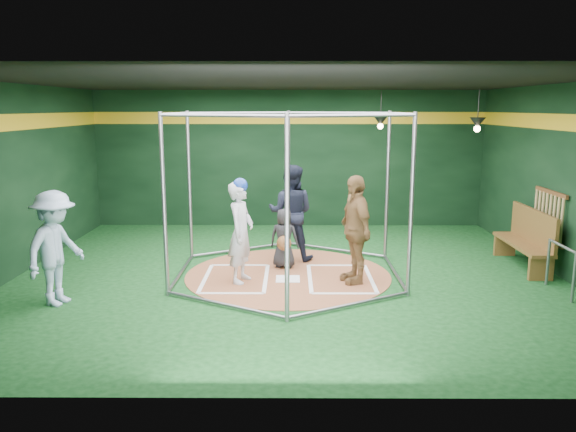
{
  "coord_description": "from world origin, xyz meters",
  "views": [
    {
      "loc": [
        0.06,
        -10.03,
        3.07
      ],
      "look_at": [
        0.0,
        0.1,
        1.1
      ],
      "focal_mm": 35.0,
      "sensor_mm": 36.0,
      "label": 1
    }
  ],
  "objects_px": {
    "batter_figure": "(241,231)",
    "dugout_bench": "(527,238)",
    "umpire": "(291,213)",
    "visitor_leopard": "(355,229)"
  },
  "relations": [
    {
      "from": "batter_figure",
      "to": "umpire",
      "type": "height_order",
      "value": "umpire"
    },
    {
      "from": "batter_figure",
      "to": "umpire",
      "type": "xyz_separation_m",
      "value": [
        0.88,
        1.52,
        0.05
      ]
    },
    {
      "from": "dugout_bench",
      "to": "batter_figure",
      "type": "bearing_deg",
      "value": -169.74
    },
    {
      "from": "visitor_leopard",
      "to": "dugout_bench",
      "type": "height_order",
      "value": "visitor_leopard"
    },
    {
      "from": "visitor_leopard",
      "to": "dugout_bench",
      "type": "distance_m",
      "value": 3.62
    },
    {
      "from": "batter_figure",
      "to": "visitor_leopard",
      "type": "relative_size",
      "value": 0.97
    },
    {
      "from": "dugout_bench",
      "to": "umpire",
      "type": "bearing_deg",
      "value": 173.44
    },
    {
      "from": "batter_figure",
      "to": "umpire",
      "type": "bearing_deg",
      "value": 59.88
    },
    {
      "from": "umpire",
      "to": "dugout_bench",
      "type": "bearing_deg",
      "value": -175.04
    },
    {
      "from": "batter_figure",
      "to": "dugout_bench",
      "type": "distance_m",
      "value": 5.56
    }
  ]
}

